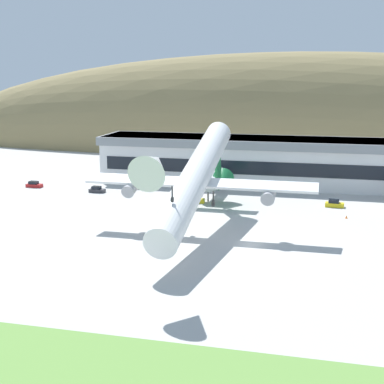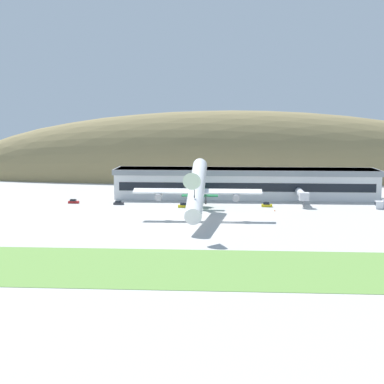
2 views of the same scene
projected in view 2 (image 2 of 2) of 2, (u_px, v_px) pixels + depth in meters
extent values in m
plane|color=#B7B5AF|center=(229.00, 222.00, 164.08)|extent=(360.73, 360.73, 0.00)
cube|color=#669342|center=(231.00, 268.00, 114.59)|extent=(324.65, 30.80, 0.08)
ellipsoid|color=olive|center=(232.00, 179.00, 276.85)|extent=(296.14, 51.33, 70.34)
cube|color=silver|center=(245.00, 183.00, 212.37)|extent=(102.52, 14.92, 11.69)
cube|color=gray|center=(245.00, 171.00, 211.69)|extent=(103.72, 16.12, 2.10)
cube|color=black|center=(246.00, 187.00, 205.03)|extent=(98.42, 0.16, 3.27)
cylinder|color=silver|center=(193.00, 193.00, 198.95)|extent=(2.60, 15.17, 2.60)
cube|color=silver|center=(192.00, 196.00, 191.46)|extent=(3.38, 2.86, 2.86)
cylinder|color=slate|center=(192.00, 201.00, 192.24)|extent=(0.36, 0.36, 4.00)
cylinder|color=silver|center=(301.00, 194.00, 196.97)|extent=(2.60, 14.32, 2.60)
cube|color=silver|center=(304.00, 197.00, 189.90)|extent=(3.38, 2.86, 2.86)
cylinder|color=slate|center=(304.00, 202.00, 190.68)|extent=(0.36, 0.36, 4.00)
cylinder|color=white|center=(197.00, 188.00, 165.92)|extent=(4.87, 43.17, 15.17)
cone|color=white|center=(192.00, 178.00, 141.77)|extent=(4.78, 6.35, 5.93)
cone|color=#196B38|center=(200.00, 195.00, 190.55)|extent=(4.78, 7.30, 6.16)
cube|color=#196B38|center=(200.00, 183.00, 186.12)|extent=(0.50, 6.17, 8.74)
cube|color=#196B38|center=(200.00, 194.00, 186.92)|extent=(12.67, 3.40, 1.17)
cube|color=white|center=(197.00, 191.00, 168.19)|extent=(40.67, 3.60, 1.31)
cylinder|color=#9E9EA3|center=(159.00, 196.00, 168.60)|extent=(2.30, 4.05, 3.10)
cylinder|color=#9E9EA3|center=(236.00, 196.00, 167.13)|extent=(2.30, 4.05, 3.10)
cylinder|color=#2D2D2D|center=(189.00, 199.00, 168.69)|extent=(0.28, 0.28, 2.20)
cylinder|color=#2D2D2D|center=(189.00, 202.00, 168.85)|extent=(0.45, 1.10, 1.10)
cylinder|color=#2D2D2D|center=(206.00, 199.00, 168.37)|extent=(0.28, 0.28, 2.20)
cylinder|color=#2D2D2D|center=(206.00, 202.00, 168.53)|extent=(0.45, 1.10, 1.10)
cylinder|color=#2D2D2D|center=(194.00, 193.00, 151.33)|extent=(0.22, 0.22, 1.98)
cylinder|color=#2D2D2D|center=(194.00, 197.00, 151.47)|extent=(0.30, 0.82, 0.82)
cube|color=#B21E1E|center=(74.00, 202.00, 200.05)|extent=(3.91, 1.86, 0.82)
cube|color=black|center=(73.00, 200.00, 199.96)|extent=(2.16, 1.56, 0.67)
cube|color=gold|center=(267.00, 206.00, 192.24)|extent=(3.94, 2.08, 0.88)
cube|color=black|center=(266.00, 203.00, 192.15)|extent=(2.20, 1.70, 0.72)
cube|color=gold|center=(184.00, 206.00, 190.98)|extent=(4.58, 1.94, 0.87)
cube|color=black|center=(184.00, 204.00, 190.86)|extent=(2.55, 1.57, 0.71)
cube|color=#333338|center=(119.00, 203.00, 197.17)|extent=(3.69, 1.90, 0.80)
cube|color=black|center=(118.00, 201.00, 197.08)|extent=(2.05, 1.58, 0.65)
cube|color=silver|center=(379.00, 205.00, 187.87)|extent=(2.70, 2.61, 2.75)
cube|color=black|center=(375.00, 203.00, 187.98)|extent=(0.24, 2.07, 1.21)
cube|color=orange|center=(275.00, 211.00, 183.45)|extent=(0.52, 0.52, 0.03)
cone|color=orange|center=(275.00, 210.00, 183.40)|extent=(0.40, 0.40, 0.55)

